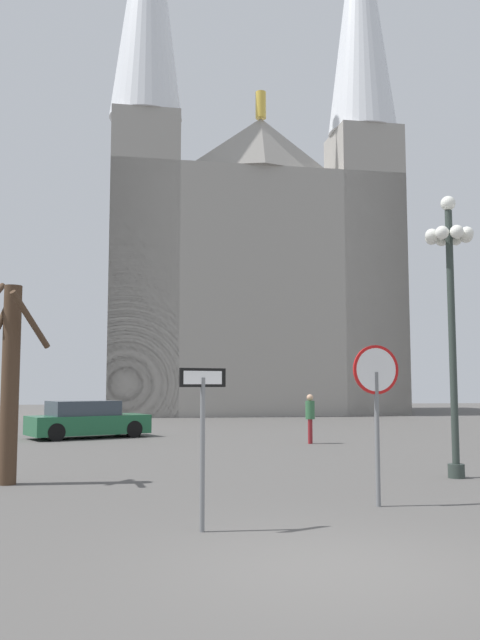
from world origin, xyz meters
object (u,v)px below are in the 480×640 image
object	(u,v)px
parked_car_near_green	(87,420)
pedestrian_walking	(310,414)
street_lamp	(451,288)
cathedral	(248,253)
one_way_arrow_sign	(203,423)
bare_tree	(10,377)
stop_sign	(376,391)

from	to	relation	value
parked_car_near_green	pedestrian_walking	xyz separation A→B (m)	(7.93, -3.29, 0.36)
street_lamp	cathedral	bearing A→B (deg)	91.05
one_way_arrow_sign	bare_tree	size ratio (longest dim) A/B	0.54
bare_tree	parked_car_near_green	bearing A→B (deg)	89.02
cathedral	street_lamp	size ratio (longest dim) A/B	6.24
bare_tree	pedestrian_walking	world-z (taller)	bare_tree
cathedral	parked_car_near_green	bearing A→B (deg)	-112.97
one_way_arrow_sign	street_lamp	xyz separation A→B (m)	(5.79, 4.66, 2.70)
stop_sign	street_lamp	distance (m)	4.72
cathedral	stop_sign	xyz separation A→B (m)	(-2.16, -35.47, -9.49)
street_lamp	parked_car_near_green	bearing A→B (deg)	128.31
cathedral	street_lamp	bearing A→B (deg)	-88.95
cathedral	bare_tree	size ratio (longest dim) A/B	9.32
one_way_arrow_sign	bare_tree	xyz separation A→B (m)	(-3.73, 4.75, 0.69)
bare_tree	pedestrian_walking	distance (m)	11.76
stop_sign	cathedral	bearing A→B (deg)	86.51
street_lamp	bare_tree	xyz separation A→B (m)	(-9.52, 0.09, -2.01)
stop_sign	one_way_arrow_sign	bearing A→B (deg)	-152.48
one_way_arrow_sign	pedestrian_walking	xyz separation A→B (m)	(4.40, 13.16, -0.47)
street_lamp	pedestrian_walking	size ratio (longest dim) A/B	3.73
stop_sign	bare_tree	xyz separation A→B (m)	(-6.77, 3.16, 0.26)
cathedral	pedestrian_walking	xyz separation A→B (m)	(-0.80, -23.89, -10.38)
stop_sign	street_lamp	world-z (taller)	street_lamp
stop_sign	pedestrian_walking	world-z (taller)	stop_sign
stop_sign	parked_car_near_green	distance (m)	16.31
stop_sign	parked_car_near_green	world-z (taller)	stop_sign
street_lamp	pedestrian_walking	bearing A→B (deg)	99.29
cathedral	pedestrian_walking	size ratio (longest dim) A/B	23.26
street_lamp	pedestrian_walking	xyz separation A→B (m)	(-1.39, 8.50, -3.17)
bare_tree	parked_car_near_green	world-z (taller)	bare_tree
pedestrian_walking	parked_car_near_green	bearing A→B (deg)	157.44
cathedral	bare_tree	world-z (taller)	cathedral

